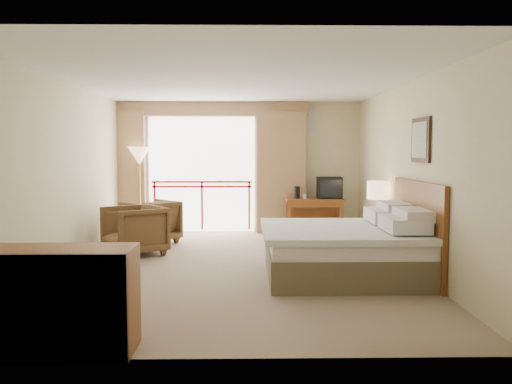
{
  "coord_description": "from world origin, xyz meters",
  "views": [
    {
      "loc": [
        0.14,
        -7.85,
        1.72
      ],
      "look_at": [
        0.28,
        0.4,
        1.08
      ],
      "focal_mm": 38.0,
      "sensor_mm": 36.0,
      "label": 1
    }
  ],
  "objects_px": {
    "armchair_far": "(150,243)",
    "nightstand": "(378,238)",
    "table_lamp": "(378,191)",
    "desk": "(314,206)",
    "wastebasket": "(286,229)",
    "armchair_near": "(135,255)",
    "floor_lamp": "(139,159)",
    "bed": "(347,249)",
    "tv": "(329,188)",
    "dresser": "(55,301)",
    "side_table": "(141,230)"
  },
  "relations": [
    {
      "from": "armchair_far",
      "to": "nightstand",
      "type": "bearing_deg",
      "value": 120.11
    },
    {
      "from": "table_lamp",
      "to": "desk",
      "type": "xyz_separation_m",
      "value": [
        -0.8,
        2.04,
        -0.46
      ]
    },
    {
      "from": "wastebasket",
      "to": "armchair_near",
      "type": "height_order",
      "value": "armchair_near"
    },
    {
      "from": "floor_lamp",
      "to": "armchair_far",
      "type": "bearing_deg",
      "value": -69.84
    },
    {
      "from": "bed",
      "to": "table_lamp",
      "type": "xyz_separation_m",
      "value": [
        0.81,
        1.59,
        0.67
      ]
    },
    {
      "from": "floor_lamp",
      "to": "desk",
      "type": "bearing_deg",
      "value": -2.28
    },
    {
      "from": "tv",
      "to": "wastebasket",
      "type": "distance_m",
      "value": 1.2
    },
    {
      "from": "desk",
      "to": "armchair_near",
      "type": "xyz_separation_m",
      "value": [
        -3.2,
        -2.07,
        -0.58
      ]
    },
    {
      "from": "desk",
      "to": "nightstand",
      "type": "bearing_deg",
      "value": -70.0
    },
    {
      "from": "nightstand",
      "to": "table_lamp",
      "type": "bearing_deg",
      "value": 85.8
    },
    {
      "from": "armchair_far",
      "to": "armchair_near",
      "type": "xyz_separation_m",
      "value": [
        -0.06,
        -1.13,
        0.0
      ]
    },
    {
      "from": "dresser",
      "to": "nightstand",
      "type": "bearing_deg",
      "value": 44.0
    },
    {
      "from": "desk",
      "to": "dresser",
      "type": "height_order",
      "value": "dresser"
    },
    {
      "from": "bed",
      "to": "armchair_near",
      "type": "bearing_deg",
      "value": 154.02
    },
    {
      "from": "wastebasket",
      "to": "armchair_far",
      "type": "xyz_separation_m",
      "value": [
        -2.57,
        -0.73,
        -0.15
      ]
    },
    {
      "from": "side_table",
      "to": "desk",
      "type": "bearing_deg",
      "value": 24.92
    },
    {
      "from": "table_lamp",
      "to": "armchair_near",
      "type": "relative_size",
      "value": 0.71
    },
    {
      "from": "armchair_near",
      "to": "dresser",
      "type": "height_order",
      "value": "dresser"
    },
    {
      "from": "bed",
      "to": "dresser",
      "type": "distance_m",
      "value": 4.04
    },
    {
      "from": "table_lamp",
      "to": "wastebasket",
      "type": "xyz_separation_m",
      "value": [
        -1.38,
        1.83,
        -0.89
      ]
    },
    {
      "from": "bed",
      "to": "nightstand",
      "type": "xyz_separation_m",
      "value": [
        0.81,
        1.54,
        -0.1
      ]
    },
    {
      "from": "tv",
      "to": "floor_lamp",
      "type": "relative_size",
      "value": 0.27
    },
    {
      "from": "bed",
      "to": "side_table",
      "type": "relative_size",
      "value": 4.43
    },
    {
      "from": "bed",
      "to": "floor_lamp",
      "type": "height_order",
      "value": "floor_lamp"
    },
    {
      "from": "table_lamp",
      "to": "dresser",
      "type": "xyz_separation_m",
      "value": [
        -3.79,
        -4.32,
        -0.6
      ]
    },
    {
      "from": "table_lamp",
      "to": "side_table",
      "type": "xyz_separation_m",
      "value": [
        -4.0,
        0.55,
        -0.71
      ]
    },
    {
      "from": "table_lamp",
      "to": "desk",
      "type": "height_order",
      "value": "table_lamp"
    },
    {
      "from": "armchair_near",
      "to": "side_table",
      "type": "distance_m",
      "value": 0.67
    },
    {
      "from": "dresser",
      "to": "wastebasket",
      "type": "bearing_deg",
      "value": 64.2
    },
    {
      "from": "armchair_far",
      "to": "floor_lamp",
      "type": "distance_m",
      "value": 1.91
    },
    {
      "from": "tv",
      "to": "desk",
      "type": "bearing_deg",
      "value": 151.48
    },
    {
      "from": "bed",
      "to": "nightstand",
      "type": "relative_size",
      "value": 3.88
    },
    {
      "from": "wastebasket",
      "to": "armchair_far",
      "type": "height_order",
      "value": "armchair_far"
    },
    {
      "from": "floor_lamp",
      "to": "nightstand",
      "type": "bearing_deg",
      "value": -27.15
    },
    {
      "from": "armchair_far",
      "to": "floor_lamp",
      "type": "bearing_deg",
      "value": -113.45
    },
    {
      "from": "side_table",
      "to": "armchair_far",
      "type": "bearing_deg",
      "value": 84.34
    },
    {
      "from": "dresser",
      "to": "bed",
      "type": "bearing_deg",
      "value": 38.04
    },
    {
      "from": "desk",
      "to": "dresser",
      "type": "bearing_deg",
      "value": -116.19
    },
    {
      "from": "side_table",
      "to": "dresser",
      "type": "xyz_separation_m",
      "value": [
        0.21,
        -4.87,
        0.12
      ]
    },
    {
      "from": "wastebasket",
      "to": "table_lamp",
      "type": "bearing_deg",
      "value": -53.09
    },
    {
      "from": "wastebasket",
      "to": "floor_lamp",
      "type": "height_order",
      "value": "floor_lamp"
    },
    {
      "from": "table_lamp",
      "to": "dresser",
      "type": "relative_size",
      "value": 0.47
    },
    {
      "from": "tv",
      "to": "armchair_far",
      "type": "relative_size",
      "value": 0.55
    },
    {
      "from": "bed",
      "to": "tv",
      "type": "relative_size",
      "value": 4.41
    },
    {
      "from": "tv",
      "to": "dresser",
      "type": "xyz_separation_m",
      "value": [
        -3.29,
        -6.3,
        -0.51
      ]
    },
    {
      "from": "tv",
      "to": "side_table",
      "type": "bearing_deg",
      "value": -175.56
    },
    {
      "from": "armchair_far",
      "to": "dresser",
      "type": "distance_m",
      "value": 5.44
    },
    {
      "from": "tv",
      "to": "wastebasket",
      "type": "bearing_deg",
      "value": 171.5
    },
    {
      "from": "table_lamp",
      "to": "wastebasket",
      "type": "distance_m",
      "value": 2.46
    },
    {
      "from": "table_lamp",
      "to": "dresser",
      "type": "distance_m",
      "value": 5.78
    }
  ]
}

